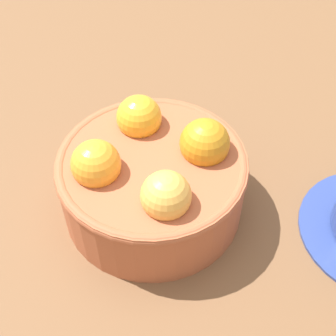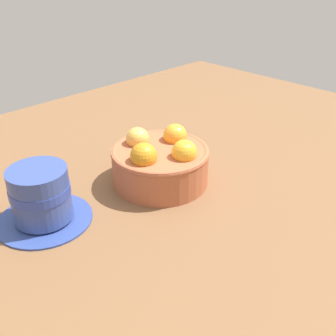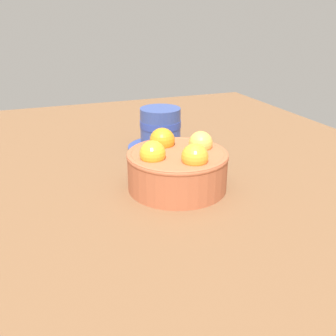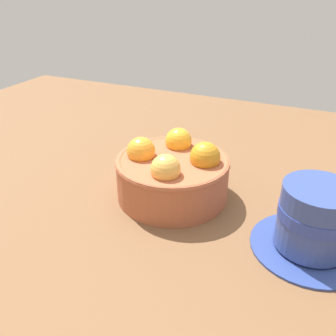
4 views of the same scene
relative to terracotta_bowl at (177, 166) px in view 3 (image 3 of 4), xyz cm
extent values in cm
cube|color=brown|center=(-0.02, -0.01, -6.22)|extent=(130.27, 96.44, 4.84)
cylinder|color=#AD5938|center=(-0.02, -0.01, -0.81)|extent=(15.71, 15.71, 5.98)
torus|color=#AD5938|center=(-0.02, -0.01, 1.78)|extent=(15.91, 15.91, 1.00)
sphere|color=orange|center=(-4.40, -0.96, 2.92)|extent=(3.99, 3.99, 3.99)
sphere|color=#F0AC49|center=(0.93, -4.39, 2.92)|extent=(3.87, 3.87, 3.87)
sphere|color=orange|center=(4.36, 0.94, 2.92)|extent=(4.16, 4.16, 4.16)
sphere|color=gold|center=(-0.96, 4.37, 2.92)|extent=(3.95, 3.95, 3.95)
cylinder|color=#2E428A|center=(19.25, -3.99, -3.50)|extent=(13.55, 13.55, 0.60)
cylinder|color=#33478C|center=(19.25, -3.99, 0.66)|extent=(8.23, 8.23, 7.72)
cylinder|color=#2D4299|center=(19.25, -3.99, 1.32)|extent=(8.39, 8.39, 1.39)
camera|label=1|loc=(-0.14, -26.01, 29.85)|focal=50.04mm
camera|label=2|loc=(39.70, 41.69, 30.88)|focal=42.89mm
camera|label=3|loc=(-51.03, 20.67, 22.49)|focal=40.37mm
camera|label=4|loc=(18.10, -41.72, 25.02)|focal=39.46mm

